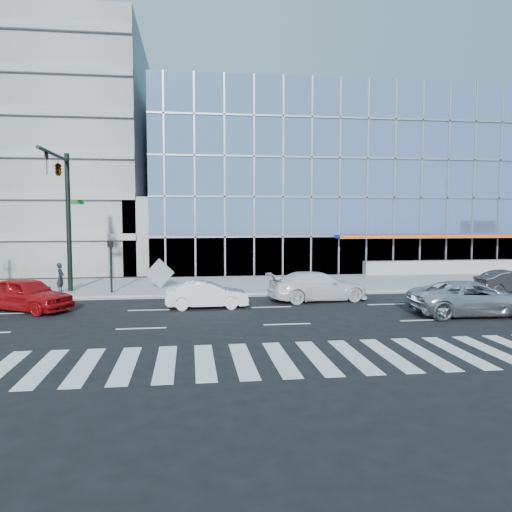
# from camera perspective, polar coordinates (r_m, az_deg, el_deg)

# --- Properties ---
(ground) EXTENTS (160.00, 160.00, 0.00)m
(ground) POSITION_cam_1_polar(r_m,az_deg,el_deg) (25.01, 1.79, -5.86)
(ground) COLOR black
(ground) RESTS_ON ground
(sidewalk) EXTENTS (120.00, 8.00, 0.15)m
(sidewalk) POSITION_cam_1_polar(r_m,az_deg,el_deg) (32.82, -0.50, -3.24)
(sidewalk) COLOR gray
(sidewalk) RESTS_ON ground
(theatre_building) EXTENTS (42.00, 26.00, 15.00)m
(theatre_building) POSITION_cam_1_polar(r_m,az_deg,el_deg) (53.49, 12.20, 7.62)
(theatre_building) COLOR #7995CA
(theatre_building) RESTS_ON ground
(parking_garage) EXTENTS (24.00, 24.00, 20.00)m
(parking_garage) POSITION_cam_1_polar(r_m,az_deg,el_deg) (53.03, -25.52, 10.03)
(parking_garage) COLOR gray
(parking_garage) RESTS_ON ground
(ramp_block) EXTENTS (6.00, 8.00, 6.00)m
(ramp_block) POSITION_cam_1_polar(r_m,az_deg,el_deg) (42.34, -10.29, 2.41)
(ramp_block) COLOR gray
(ramp_block) RESTS_ON ground
(tower_backdrop) EXTENTS (14.00, 14.00, 48.00)m
(tower_backdrop) POSITION_cam_1_polar(r_m,az_deg,el_deg) (99.71, -23.45, 15.42)
(tower_backdrop) COLOR gray
(tower_backdrop) RESTS_ON ground
(traffic_signal) EXTENTS (1.14, 5.74, 8.00)m
(traffic_signal) POSITION_cam_1_polar(r_m,az_deg,el_deg) (29.72, -21.35, 7.41)
(traffic_signal) COLOR black
(traffic_signal) RESTS_ON sidewalk
(ped_signal_post) EXTENTS (0.30, 0.33, 3.00)m
(ped_signal_post) POSITION_cam_1_polar(r_m,az_deg,el_deg) (29.65, -16.27, -0.24)
(ped_signal_post) COLOR black
(ped_signal_post) RESTS_ON sidewalk
(silver_suv) EXTENTS (5.76, 2.89, 1.57)m
(silver_suv) POSITION_cam_1_polar(r_m,az_deg,el_deg) (24.90, 23.56, -4.46)
(silver_suv) COLOR silver
(silver_suv) RESTS_ON ground
(white_suv) EXTENTS (5.59, 2.82, 1.56)m
(white_suv) POSITION_cam_1_polar(r_m,az_deg,el_deg) (27.00, 7.10, -3.45)
(white_suv) COLOR white
(white_suv) RESTS_ON ground
(white_sedan) EXTENTS (4.05, 1.47, 1.33)m
(white_sedan) POSITION_cam_1_polar(r_m,az_deg,el_deg) (24.78, -5.65, -4.43)
(white_sedan) COLOR white
(white_sedan) RESTS_ON ground
(dark_sedan) EXTENTS (4.06, 1.45, 1.33)m
(dark_sedan) POSITION_cam_1_polar(r_m,az_deg,el_deg) (33.09, 27.15, -2.65)
(dark_sedan) COLOR black
(dark_sedan) RESTS_ON ground
(red_sedan) EXTENTS (5.03, 4.08, 1.61)m
(red_sedan) POSITION_cam_1_polar(r_m,az_deg,el_deg) (26.27, -24.76, -4.00)
(red_sedan) COLOR #A50C10
(red_sedan) RESTS_ON ground
(pedestrian) EXTENTS (0.46, 0.65, 1.69)m
(pedestrian) POSITION_cam_1_polar(r_m,az_deg,el_deg) (30.97, -21.44, -2.31)
(pedestrian) COLOR black
(pedestrian) RESTS_ON sidewalk
(tilted_panel) EXTENTS (1.76, 0.63, 1.84)m
(tilted_panel) POSITION_cam_1_polar(r_m,az_deg,el_deg) (30.81, -10.96, -1.97)
(tilted_panel) COLOR #A4A4A4
(tilted_panel) RESTS_ON sidewalk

